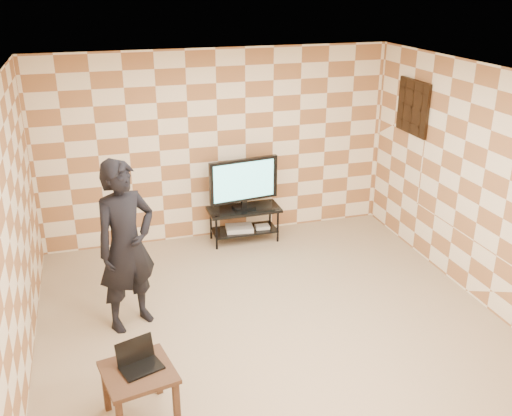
# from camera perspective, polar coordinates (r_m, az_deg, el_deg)

# --- Properties ---
(floor) EXTENTS (5.00, 5.00, 0.00)m
(floor) POSITION_cam_1_polar(r_m,az_deg,el_deg) (6.45, 1.54, -11.47)
(floor) COLOR tan
(floor) RESTS_ON ground
(wall_back) EXTENTS (5.00, 0.02, 2.70)m
(wall_back) POSITION_cam_1_polar(r_m,az_deg,el_deg) (8.09, -3.84, 6.19)
(wall_back) COLOR #FDE8C4
(wall_back) RESTS_ON ground
(wall_front) EXTENTS (5.00, 0.02, 2.70)m
(wall_front) POSITION_cam_1_polar(r_m,az_deg,el_deg) (3.81, 13.79, -14.23)
(wall_front) COLOR #FDE8C4
(wall_front) RESTS_ON ground
(wall_left) EXTENTS (0.02, 5.00, 2.70)m
(wall_left) POSITION_cam_1_polar(r_m,az_deg,el_deg) (5.62, -23.39, -3.05)
(wall_left) COLOR #FDE8C4
(wall_left) RESTS_ON ground
(wall_right) EXTENTS (0.02, 5.00, 2.70)m
(wall_right) POSITION_cam_1_polar(r_m,az_deg,el_deg) (6.96, 21.67, 1.94)
(wall_right) COLOR #FDE8C4
(wall_right) RESTS_ON ground
(ceiling) EXTENTS (5.00, 5.00, 0.02)m
(ceiling) POSITION_cam_1_polar(r_m,az_deg,el_deg) (5.44, 1.84, 12.95)
(ceiling) COLOR white
(ceiling) RESTS_ON wall_back
(wall_art) EXTENTS (0.04, 0.72, 0.72)m
(wall_art) POSITION_cam_1_polar(r_m,az_deg,el_deg) (8.00, 15.43, 9.70)
(wall_art) COLOR black
(wall_art) RESTS_ON wall_right
(tv_stand) EXTENTS (1.03, 0.46, 0.50)m
(tv_stand) POSITION_cam_1_polar(r_m,az_deg,el_deg) (8.18, -1.20, -0.89)
(tv_stand) COLOR black
(tv_stand) RESTS_ON floor
(tv) EXTENTS (1.01, 0.23, 0.73)m
(tv) POSITION_cam_1_polar(r_m,az_deg,el_deg) (7.98, -1.23, 2.67)
(tv) COLOR black
(tv) RESTS_ON tv_stand
(dvd_player) EXTENTS (0.41, 0.32, 0.06)m
(dvd_player) POSITION_cam_1_polar(r_m,az_deg,el_deg) (8.21, -1.67, -2.04)
(dvd_player) COLOR silver
(dvd_player) RESTS_ON tv_stand
(game_console) EXTENTS (0.21, 0.16, 0.05)m
(game_console) POSITION_cam_1_polar(r_m,az_deg,el_deg) (8.28, 0.63, -1.89)
(game_console) COLOR silver
(game_console) RESTS_ON tv_stand
(side_table) EXTENTS (0.67, 0.67, 0.50)m
(side_table) POSITION_cam_1_polar(r_m,az_deg,el_deg) (5.13, -11.63, -16.41)
(side_table) COLOR #321F11
(side_table) RESTS_ON floor
(laptop) EXTENTS (0.40, 0.36, 0.22)m
(laptop) POSITION_cam_1_polar(r_m,az_deg,el_deg) (5.09, -11.63, -14.75)
(laptop) COLOR black
(laptop) RESTS_ON side_table
(person) EXTENTS (0.82, 0.72, 1.89)m
(person) POSITION_cam_1_polar(r_m,az_deg,el_deg) (6.14, -12.85, -3.72)
(person) COLOR black
(person) RESTS_ON floor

